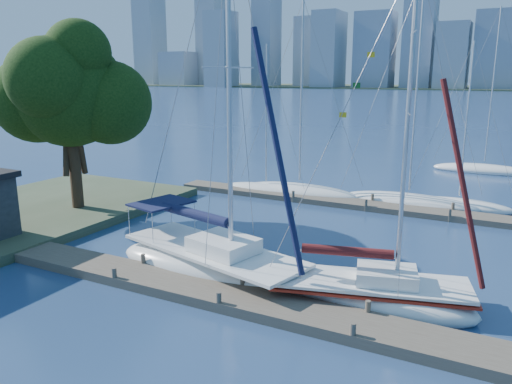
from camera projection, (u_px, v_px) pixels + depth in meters
The scene contains 13 objects.
ground at pixel (231, 303), 19.00m from camera, with size 700.00×700.00×0.00m, color navy.
near_dock at pixel (231, 298), 18.95m from camera, with size 26.00×2.00×0.40m, color #4F463A.
far_dock at pixel (384, 207), 31.87m from camera, with size 30.00×1.80×0.36m, color #4F463A.
shore at pixel (6, 219), 29.16m from camera, with size 12.00×22.00×0.50m, color #38472D.
far_shore at pixel (503, 89), 295.24m from camera, with size 800.00×100.00×1.50m, color #38472D.
tree at pixel (69, 88), 29.08m from camera, with size 8.84×8.05×11.49m.
sailboat_navy at pixel (213, 248), 21.61m from camera, with size 10.02×5.32×15.65m.
sailboat_maroon at pixel (372, 277), 18.72m from camera, with size 8.19×4.46×12.88m.
bg_boat_0 at pixel (266, 190), 36.60m from camera, with size 7.14×3.56×10.83m.
bg_boat_1 at pixel (300, 191), 35.79m from camera, with size 9.15×3.74×13.70m.
bg_boat_2 at pixel (409, 202), 32.91m from camera, with size 9.24×4.58×15.07m.
bg_boat_3 at pixel (459, 205), 32.23m from camera, with size 6.90×4.26×10.76m.
bg_boat_7 at pixel (484, 170), 44.04m from camera, with size 8.58×2.57×14.29m.
Camera 1 is at (8.91, -15.10, 8.49)m, focal length 35.00 mm.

